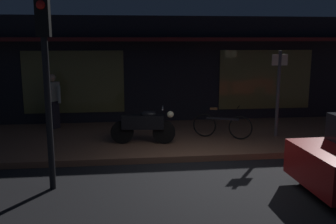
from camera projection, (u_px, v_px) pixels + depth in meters
ground_plane at (203, 177)px, 7.98m from camera, size 60.00×60.00×0.00m
sidewalk_slab at (181, 138)px, 10.89m from camera, size 18.00×4.00×0.15m
storefront_building at (167, 68)px, 13.87m from camera, size 18.00×3.30×3.60m
motorcycle at (144, 125)px, 9.93m from camera, size 1.70×0.55×0.97m
bicycle_parked at (222, 125)px, 10.49m from camera, size 1.53×0.73×0.91m
person_photographer at (53, 100)px, 11.57m from camera, size 0.54×0.44×1.67m
sign_post at (278, 89)px, 10.50m from camera, size 0.44×0.09×2.40m
traffic_light_pole at (45, 60)px, 6.91m from camera, size 0.24×0.33×3.60m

